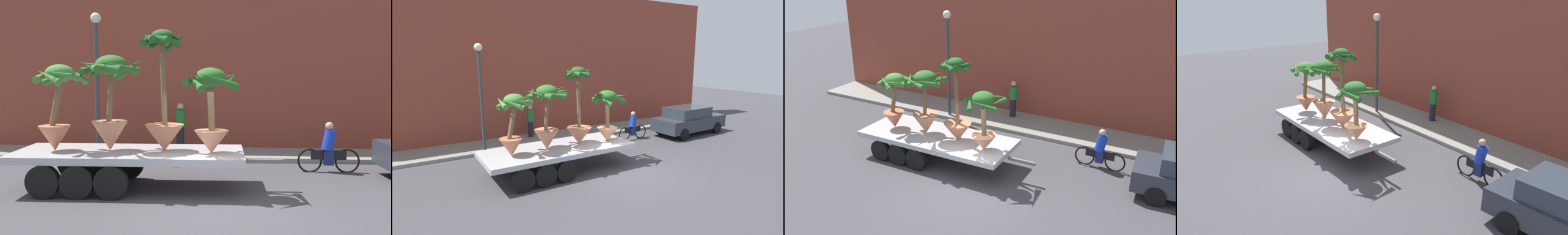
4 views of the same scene
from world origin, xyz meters
TOP-DOWN VIEW (x-y plane):
  - ground_plane at (0.00, 0.00)m, footprint 60.00×60.00m
  - sidewalk at (0.00, 6.10)m, footprint 24.00×2.20m
  - building_facade at (0.00, 7.80)m, footprint 24.00×1.20m
  - flatbed_trailer at (-2.41, 1.46)m, footprint 6.82×2.37m
  - potted_palm_rear at (-1.26, 1.47)m, footprint 1.22×1.22m
  - potted_palm_middle at (-2.61, 1.46)m, footprint 1.69×1.68m
  - potted_palm_front at (-3.95, 1.33)m, footprint 1.31×1.39m
  - potted_palm_extra at (-0.05, 1.23)m, footprint 1.41×1.50m
  - cyclist at (3.38, 3.75)m, footprint 1.84×0.34m
  - pedestrian_near_gate at (-1.36, 6.53)m, footprint 0.36×0.36m
  - street_lamp at (-4.08, 5.30)m, footprint 0.36×0.36m

SIDE VIEW (x-z plane):
  - ground_plane at x=0.00m, z-range 0.00..0.00m
  - sidewalk at x=0.00m, z-range 0.00..0.15m
  - cyclist at x=3.38m, z-range -0.10..1.44m
  - flatbed_trailer at x=-2.41m, z-range 0.27..1.25m
  - pedestrian_near_gate at x=-1.36m, z-range 0.19..1.90m
  - potted_palm_extra at x=-0.05m, z-range 1.06..3.16m
  - potted_palm_front at x=-3.95m, z-range 1.04..3.23m
  - potted_palm_rear at x=-1.26m, z-range 0.61..3.67m
  - potted_palm_middle at x=-2.61m, z-range 1.04..3.46m
  - street_lamp at x=-4.08m, z-range 0.82..5.65m
  - building_facade at x=0.00m, z-range 0.00..7.97m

